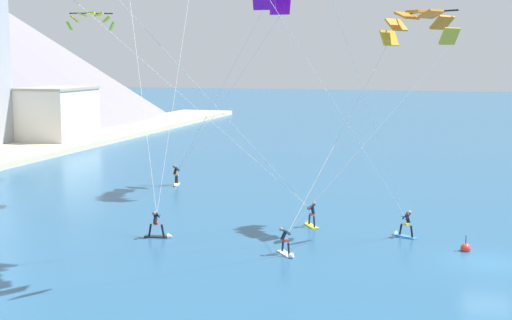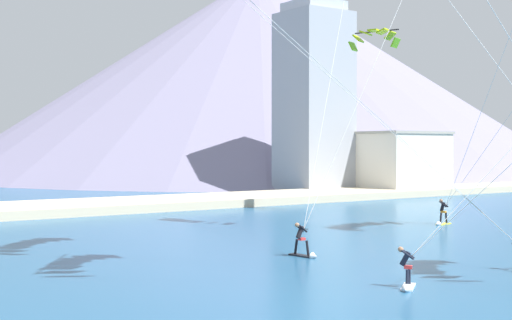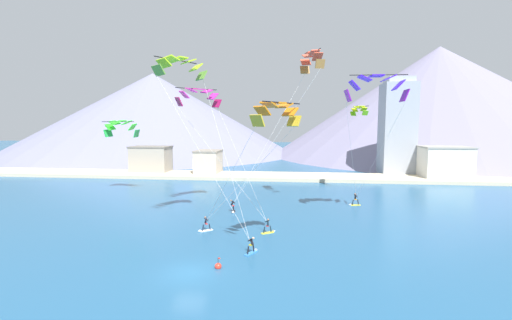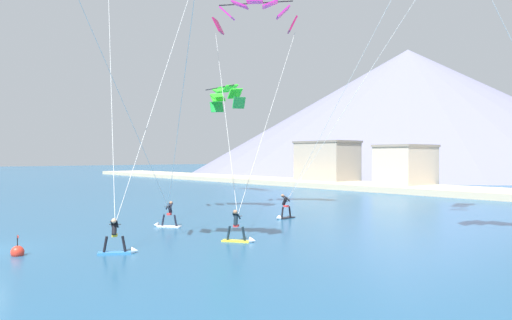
{
  "view_description": "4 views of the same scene",
  "coord_description": "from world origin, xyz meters",
  "px_view_note": "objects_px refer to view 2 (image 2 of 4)",
  "views": [
    {
      "loc": [
        -38.17,
        1.62,
        10.67
      ],
      "look_at": [
        2.5,
        13.45,
        4.57
      ],
      "focal_mm": 50.0,
      "sensor_mm": 36.0,
      "label": 1
    },
    {
      "loc": [
        -21.25,
        -8.11,
        5.31
      ],
      "look_at": [
        -2.55,
        19.05,
        4.7
      ],
      "focal_mm": 50.0,
      "sensor_mm": 36.0,
      "label": 2
    },
    {
      "loc": [
        8.13,
        -24.94,
        11.59
      ],
      "look_at": [
        3.18,
        18.46,
        7.04
      ],
      "focal_mm": 24.0,
      "sensor_mm": 36.0,
      "label": 3
    },
    {
      "loc": [
        25.13,
        -4.7,
        4.3
      ],
      "look_at": [
        0.59,
        15.82,
        4.05
      ],
      "focal_mm": 35.0,
      "sensor_mm": 36.0,
      "label": 4
    }
  ],
  "objects_px": {
    "parafoil_kite_distant_high_outer": "(374,37)",
    "kitesurfer_far_left": "(304,246)",
    "kitesurfer_mid_center": "(407,277)",
    "kitesurfer_near_lead": "(442,216)"
  },
  "relations": [
    {
      "from": "kitesurfer_near_lead",
      "to": "kitesurfer_mid_center",
      "type": "distance_m",
      "value": 23.11
    },
    {
      "from": "kitesurfer_near_lead",
      "to": "kitesurfer_far_left",
      "type": "distance_m",
      "value": 17.64
    },
    {
      "from": "kitesurfer_near_lead",
      "to": "kitesurfer_mid_center",
      "type": "bearing_deg",
      "value": -142.34
    },
    {
      "from": "kitesurfer_mid_center",
      "to": "kitesurfer_far_left",
      "type": "height_order",
      "value": "kitesurfer_far_left"
    },
    {
      "from": "kitesurfer_near_lead",
      "to": "kitesurfer_far_left",
      "type": "bearing_deg",
      "value": -160.55
    },
    {
      "from": "kitesurfer_far_left",
      "to": "parafoil_kite_distant_high_outer",
      "type": "bearing_deg",
      "value": 37.94
    },
    {
      "from": "kitesurfer_mid_center",
      "to": "parafoil_kite_distant_high_outer",
      "type": "distance_m",
      "value": 33.25
    },
    {
      "from": "kitesurfer_mid_center",
      "to": "parafoil_kite_distant_high_outer",
      "type": "bearing_deg",
      "value": 48.35
    },
    {
      "from": "parafoil_kite_distant_high_outer",
      "to": "kitesurfer_far_left",
      "type": "bearing_deg",
      "value": -142.06
    },
    {
      "from": "kitesurfer_near_lead",
      "to": "kitesurfer_far_left",
      "type": "relative_size",
      "value": 1.02
    }
  ]
}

